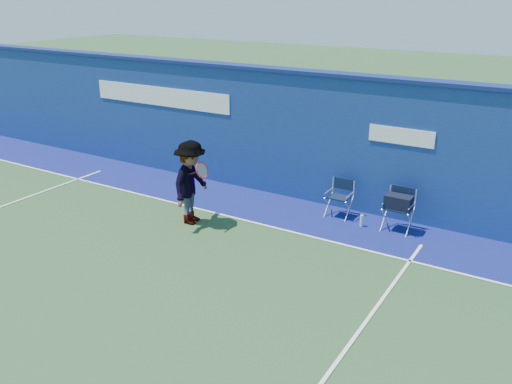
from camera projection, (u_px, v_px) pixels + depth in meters
The scene contains 8 objects.
ground at pixel (112, 272), 9.80m from camera, with size 80.00×80.00×0.00m, color #294927.
stadium_wall at pixel (259, 129), 13.42m from camera, with size 24.00×0.50×3.08m.
out_of_bounds_strip at pixel (236, 201), 13.08m from camera, with size 24.00×1.80×0.01m, color navy.
court_lines at pixel (135, 258), 10.28m from camera, with size 24.00×12.00×0.01m.
directors_chair_left at pixel (339, 205), 12.12m from camera, with size 0.50×0.45×0.84m.
directors_chair_right at pixel (398, 213), 11.36m from camera, with size 0.55×0.49×0.92m.
water_bottle at pixel (362, 221), 11.63m from camera, with size 0.07×0.07×0.27m, color silver.
tennis_player at pixel (191, 183), 11.57m from camera, with size 0.92×1.28×1.84m.
Camera 1 is at (6.73, -6.05, 4.81)m, focal length 38.00 mm.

